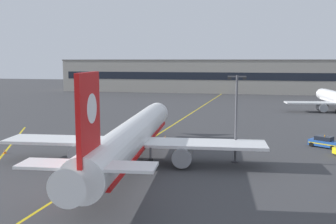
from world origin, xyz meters
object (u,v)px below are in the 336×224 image
at_px(service_car_nearest, 324,142).
at_px(safety_cone_by_nose_gear, 165,137).
at_px(airliner_foreground, 132,137).
at_px(apron_lamp_post, 236,117).
at_px(safety_cone_by_port_wing, 5,151).

relative_size(service_car_nearest, safety_cone_by_nose_gear, 8.17).
distance_m(airliner_foreground, apron_lamp_post, 12.97).
height_order(airliner_foreground, safety_cone_by_port_wing, airliner_foreground).
height_order(apron_lamp_post, safety_cone_by_port_wing, apron_lamp_post).
relative_size(apron_lamp_post, safety_cone_by_nose_gear, 19.56).
xyz_separation_m(service_car_nearest, safety_cone_by_nose_gear, (-24.02, 1.66, -0.51)).
height_order(airliner_foreground, apron_lamp_post, airliner_foreground).
height_order(apron_lamp_post, service_car_nearest, apron_lamp_post).
xyz_separation_m(apron_lamp_post, safety_cone_by_nose_gear, (-11.63, 12.67, -5.41)).
distance_m(apron_lamp_post, service_car_nearest, 17.28).
xyz_separation_m(airliner_foreground, safety_cone_by_port_wing, (-18.64, 2.04, -3.11)).
distance_m(service_car_nearest, safety_cone_by_nose_gear, 24.08).
bearing_deg(service_car_nearest, airliner_foreground, -149.03).
distance_m(apron_lamp_post, safety_cone_by_nose_gear, 18.03).
relative_size(airliner_foreground, safety_cone_by_port_wing, 75.50).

